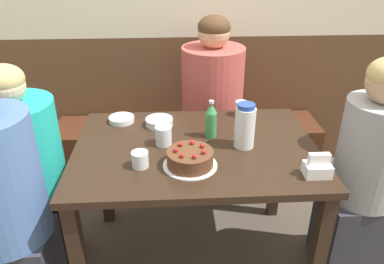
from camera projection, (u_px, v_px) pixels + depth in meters
The scene contains 17 objects.
ground_plane at pixel (195, 257), 2.14m from camera, with size 12.00×12.00×0.00m, color #4C4238.
back_wall at pixel (185, 0), 2.49m from camera, with size 4.80×0.04×2.50m.
bench_seat at pixel (188, 151), 2.77m from camera, with size 1.87×0.38×0.44m.
dining_table at pixel (195, 164), 1.85m from camera, with size 1.16×0.82×0.73m.
birthday_cake at pixel (190, 159), 1.63m from camera, with size 0.24×0.24×0.09m.
water_pitcher at pixel (245, 126), 1.75m from camera, with size 0.10×0.10×0.22m.
soju_bottle at pixel (211, 120), 1.84m from camera, with size 0.06×0.06×0.19m.
napkin_holder at pixel (318, 168), 1.56m from camera, with size 0.11×0.08×0.11m.
bowl_soup_white at pixel (122, 119), 2.03m from camera, with size 0.14×0.14×0.03m.
bowl_rice_small at pixel (159, 122), 1.99m from camera, with size 0.14×0.14×0.04m.
glass_water_tall at pixel (241, 108), 2.10m from camera, with size 0.07×0.07×0.08m.
glass_tumbler_short at pixel (163, 136), 1.79m from camera, with size 0.08×0.08×0.09m.
glass_shot_small at pixel (140, 159), 1.62m from camera, with size 0.07×0.07×0.07m.
person_teal_shirt at pixel (365, 178), 1.86m from camera, with size 0.34×0.32×1.18m.
person_pale_blue_shirt at pixel (3, 205), 1.60m from camera, with size 0.37×0.37×1.22m.
person_grey_tee at pixel (27, 177), 1.86m from camera, with size 0.38×0.38×1.14m.
person_dark_striped at pixel (212, 110), 2.45m from camera, with size 0.39×0.39×1.22m.
Camera 1 is at (-0.11, -1.56, 1.62)m, focal length 35.00 mm.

